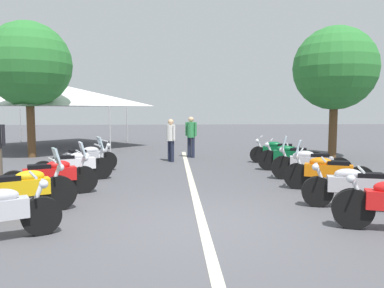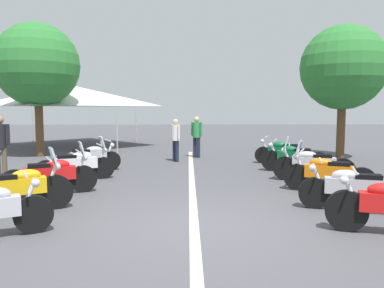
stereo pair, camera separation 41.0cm
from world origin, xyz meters
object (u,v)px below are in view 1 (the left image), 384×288
object	(u,v)px
motorcycle_right_row_1	(356,186)
motorcycle_right_row_2	(327,172)
motorcycle_right_row_4	(290,157)
motorcycle_left_row_4	(86,158)
roadside_tree_1	(29,65)
motorcycle_right_row_5	(278,151)
bystander_3	(171,137)
bystander_1	(191,134)
motorcycle_left_row_1	(21,190)
motorcycle_right_row_3	(310,163)
roadside_tree_0	(335,69)
event_tent	(58,95)
motorcycle_left_row_3	(75,165)
motorcycle_left_row_2	(52,176)

from	to	relation	value
motorcycle_right_row_1	motorcycle_right_row_2	size ratio (longest dim) A/B	1.06
motorcycle_right_row_1	motorcycle_right_row_4	size ratio (longest dim) A/B	1.04
motorcycle_right_row_2	motorcycle_right_row_4	xyz separation A→B (m)	(2.87, -0.02, -0.01)
motorcycle_left_row_4	roadside_tree_1	size ratio (longest dim) A/B	0.34
motorcycle_right_row_1	motorcycle_right_row_4	distance (m)	4.50
motorcycle_right_row_2	motorcycle_right_row_5	size ratio (longest dim) A/B	0.99
bystander_3	bystander_1	bearing A→B (deg)	21.85
motorcycle_left_row_1	bystander_3	size ratio (longest dim) A/B	1.19
motorcycle_left_row_4	bystander_1	bearing A→B (deg)	15.76
motorcycle_right_row_3	motorcycle_right_row_4	world-z (taller)	motorcycle_right_row_3
motorcycle_left_row_1	motorcycle_right_row_3	world-z (taller)	motorcycle_left_row_1
motorcycle_right_row_4	roadside_tree_1	distance (m)	10.74
bystander_1	bystander_3	xyz separation A→B (m)	(-1.16, 0.81, -0.04)
bystander_1	motorcycle_right_row_5	bearing A→B (deg)	-85.59
motorcycle_right_row_1	roadside_tree_0	distance (m)	8.63
bystander_3	event_tent	size ratio (longest dim) A/B	0.23
motorcycle_right_row_5	bystander_3	xyz separation A→B (m)	(0.70, 3.85, 0.48)
motorcycle_left_row_4	bystander_1	xyz separation A→B (m)	(3.43, -3.44, 0.52)
motorcycle_left_row_3	motorcycle_left_row_4	bearing A→B (deg)	66.13
roadside_tree_1	roadside_tree_0	bearing A→B (deg)	-94.21
bystander_1	motorcycle_left_row_3	bearing A→B (deg)	-179.26
bystander_1	event_tent	bearing A→B (deg)	92.22
motorcycle_left_row_2	bystander_3	distance (m)	6.06
bystander_1	bystander_3	world-z (taller)	bystander_1
motorcycle_left_row_2	motorcycle_right_row_4	xyz separation A→B (m)	(3.06, -6.45, -0.01)
motorcycle_left_row_3	bystander_1	world-z (taller)	bystander_1
motorcycle_left_row_1	motorcycle_left_row_2	world-z (taller)	motorcycle_left_row_1
motorcycle_left_row_2	motorcycle_right_row_3	world-z (taller)	motorcycle_right_row_3
motorcycle_left_row_4	bystander_3	distance (m)	3.51
motorcycle_left_row_1	motorcycle_left_row_3	world-z (taller)	motorcycle_left_row_1
motorcycle_right_row_3	roadside_tree_1	distance (m)	11.43
motorcycle_right_row_4	motorcycle_right_row_5	world-z (taller)	motorcycle_right_row_4
motorcycle_left_row_1	motorcycle_left_row_3	xyz separation A→B (m)	(3.26, -0.15, -0.02)
motorcycle_left_row_2	motorcycle_right_row_4	world-z (taller)	motorcycle_left_row_2
motorcycle_right_row_2	event_tent	distance (m)	14.48
motorcycle_left_row_3	motorcycle_left_row_4	size ratio (longest dim) A/B	1.08
motorcycle_right_row_5	roadside_tree_0	distance (m)	4.27
motorcycle_left_row_4	motorcycle_right_row_4	world-z (taller)	motorcycle_right_row_4
roadside_tree_1	motorcycle_left_row_4	bearing A→B (deg)	-141.96
motorcycle_right_row_4	motorcycle_left_row_4	bearing A→B (deg)	18.65
motorcycle_left_row_4	motorcycle_right_row_5	size ratio (longest dim) A/B	0.94
motorcycle_left_row_1	motorcycle_right_row_2	xyz separation A→B (m)	(1.72, -6.51, -0.01)
motorcycle_right_row_3	event_tent	size ratio (longest dim) A/B	0.31
motorcycle_right_row_2	motorcycle_left_row_3	bearing A→B (deg)	9.51
roadside_tree_0	event_tent	xyz separation A→B (m)	(4.79, 12.16, -0.89)
motorcycle_right_row_2	bystander_1	xyz separation A→B (m)	(6.39, 2.95, 0.50)
roadside_tree_0	motorcycle_right_row_3	bearing A→B (deg)	150.39
motorcycle_left_row_1	motorcycle_right_row_3	distance (m)	7.29
motorcycle_left_row_4	motorcycle_right_row_2	xyz separation A→B (m)	(-2.96, -6.39, 0.02)
motorcycle_left_row_4	motorcycle_right_row_1	world-z (taller)	motorcycle_right_row_1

